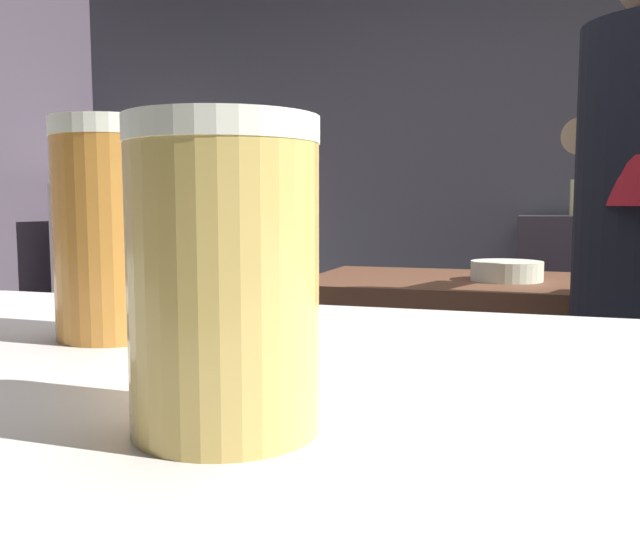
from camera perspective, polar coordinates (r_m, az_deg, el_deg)
The scene contains 8 objects.
wall_back at distance 3.61m, azimuth 18.52°, elevation 9.08°, with size 5.20×0.10×2.70m, color #4A4A54.
back_shelf at distance 3.39m, azimuth 23.23°, elevation -4.50°, with size 0.90×0.36×1.10m, color #37303A.
mini_fridge at distance 3.75m, azimuth -14.39°, elevation -2.06°, with size 0.66×0.58×1.24m.
mixing_bowl at distance 2.03m, azimuth 14.95°, elevation 0.73°, with size 0.20×0.20×0.05m, color beige.
pint_glass_near at distance 0.51m, azimuth -16.54°, elevation 3.96°, with size 0.08×0.08×0.15m.
pint_glass_far at distance 0.29m, azimuth -7.80°, elevation 0.24°, with size 0.08×0.08×0.13m.
bottle_olive_oil at distance 3.25m, azimuth 22.48°, elevation 6.19°, with size 0.05×0.05×0.20m.
bottle_hot_sauce at distance 3.29m, azimuth 20.20°, elevation 6.48°, with size 0.06×0.06×0.23m.
Camera 1 is at (-0.06, -1.40, 1.15)m, focal length 39.32 mm.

